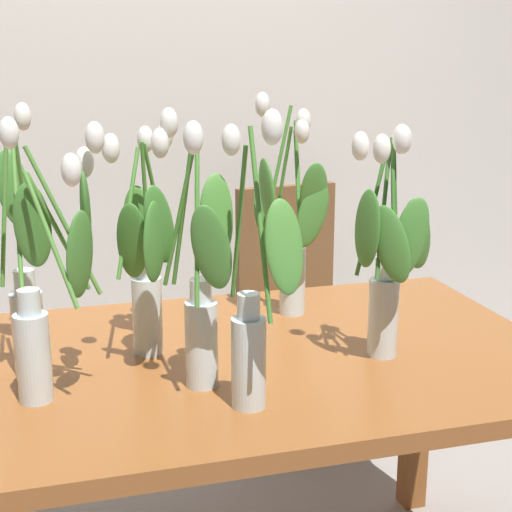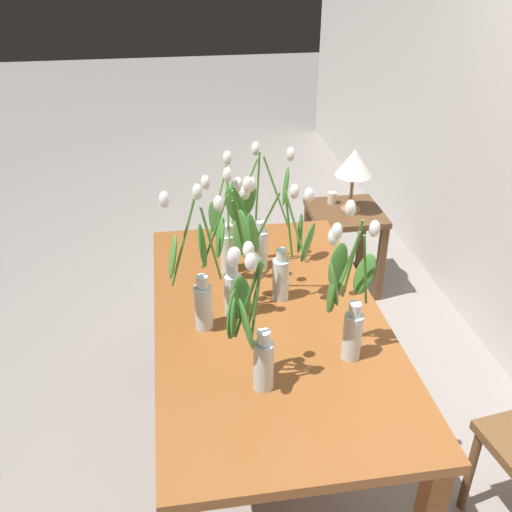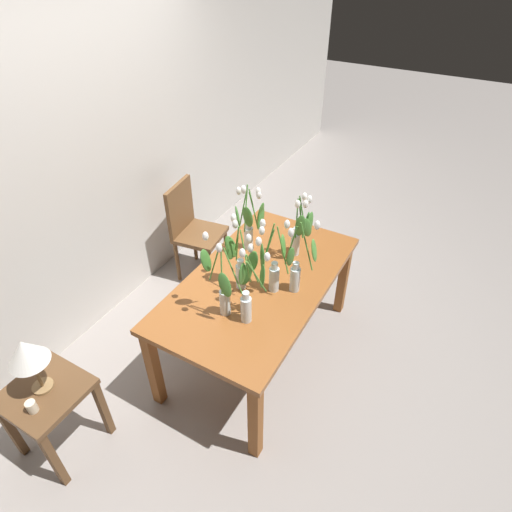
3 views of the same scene
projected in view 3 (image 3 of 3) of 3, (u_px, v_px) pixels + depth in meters
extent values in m
plane|color=gray|center=(259.00, 349.00, 3.40)|extent=(18.00, 18.00, 0.00)
cube|color=beige|center=(93.00, 155.00, 3.12)|extent=(9.00, 0.10, 2.70)
cube|color=brown|center=(259.00, 281.00, 2.96)|extent=(1.60, 0.90, 0.04)
cube|color=brown|center=(255.00, 421.00, 2.53)|extent=(0.07, 0.07, 0.70)
cube|color=brown|center=(343.00, 279.00, 3.54)|extent=(0.07, 0.07, 0.70)
cube|color=brown|center=(154.00, 368.00, 2.83)|extent=(0.07, 0.07, 0.70)
cube|color=brown|center=(261.00, 251.00, 3.85)|extent=(0.07, 0.07, 0.70)
cylinder|color=silver|center=(241.00, 276.00, 2.83)|extent=(0.07, 0.07, 0.18)
cylinder|color=silver|center=(240.00, 263.00, 2.76)|extent=(0.04, 0.04, 0.05)
cylinder|color=silver|center=(241.00, 280.00, 2.85)|extent=(0.06, 0.06, 0.11)
cylinder|color=#478433|center=(245.00, 252.00, 2.63)|extent=(0.07, 0.10, 0.27)
ellipsoid|color=white|center=(249.00, 238.00, 2.50)|extent=(0.04, 0.04, 0.06)
ellipsoid|color=#427F33|center=(252.00, 261.00, 2.64)|extent=(0.07, 0.09, 0.18)
cylinder|color=#478433|center=(237.00, 244.00, 2.69)|extent=(0.02, 0.04, 0.28)
ellipsoid|color=white|center=(235.00, 224.00, 2.62)|extent=(0.04, 0.04, 0.06)
ellipsoid|color=#427F33|center=(230.00, 249.00, 2.73)|extent=(0.08, 0.05, 0.17)
cylinder|color=#478433|center=(237.00, 241.00, 2.72)|extent=(0.07, 0.08, 0.28)
ellipsoid|color=white|center=(233.00, 218.00, 2.67)|extent=(0.04, 0.04, 0.06)
ellipsoid|color=#427F33|center=(231.00, 247.00, 2.78)|extent=(0.08, 0.10, 0.18)
cylinder|color=silver|center=(246.00, 309.00, 2.59)|extent=(0.07, 0.07, 0.18)
cylinder|color=silver|center=(246.00, 296.00, 2.52)|extent=(0.04, 0.04, 0.05)
cylinder|color=silver|center=(246.00, 313.00, 2.60)|extent=(0.06, 0.06, 0.11)
cylinder|color=#56933D|center=(248.00, 272.00, 2.49)|extent=(0.11, 0.04, 0.25)
ellipsoid|color=white|center=(251.00, 248.00, 2.45)|extent=(0.04, 0.04, 0.06)
ellipsoid|color=#427F33|center=(246.00, 275.00, 2.56)|extent=(0.06, 0.11, 0.18)
cylinder|color=#56933D|center=(257.00, 277.00, 2.45)|extent=(0.09, 0.09, 0.25)
ellipsoid|color=white|center=(267.00, 257.00, 2.38)|extent=(0.04, 0.04, 0.06)
ellipsoid|color=#427F33|center=(262.00, 276.00, 2.50)|extent=(0.08, 0.07, 0.17)
cylinder|color=#56933D|center=(252.00, 269.00, 2.47)|extent=(0.13, 0.02, 0.30)
ellipsoid|color=white|center=(259.00, 241.00, 2.42)|extent=(0.04, 0.04, 0.06)
ellipsoid|color=#427F33|center=(252.00, 262.00, 2.50)|extent=(0.03, 0.11, 0.18)
cylinder|color=silver|center=(249.00, 238.00, 3.18)|extent=(0.07, 0.07, 0.18)
cylinder|color=silver|center=(248.00, 225.00, 3.11)|extent=(0.04, 0.04, 0.05)
cylinder|color=silver|center=(249.00, 241.00, 3.20)|extent=(0.06, 0.06, 0.11)
cylinder|color=#478433|center=(254.00, 209.00, 3.00)|extent=(0.01, 0.08, 0.30)
ellipsoid|color=white|center=(258.00, 191.00, 2.88)|extent=(0.04, 0.04, 0.06)
ellipsoid|color=#427F33|center=(261.00, 212.00, 3.01)|extent=(0.07, 0.06, 0.17)
cylinder|color=#478433|center=(246.00, 209.00, 2.97)|extent=(0.09, 0.03, 0.34)
ellipsoid|color=white|center=(244.00, 190.00, 2.83)|extent=(0.04, 0.04, 0.06)
ellipsoid|color=#427F33|center=(248.00, 217.00, 2.95)|extent=(0.05, 0.09, 0.18)
cylinder|color=#478433|center=(254.00, 211.00, 3.00)|extent=(0.02, 0.09, 0.28)
ellipsoid|color=white|center=(259.00, 195.00, 2.89)|extent=(0.04, 0.04, 0.06)
ellipsoid|color=#427F33|center=(261.00, 218.00, 3.03)|extent=(0.12, 0.03, 0.18)
cylinder|color=#478433|center=(243.00, 209.00, 3.02)|extent=(0.04, 0.05, 0.29)
ellipsoid|color=white|center=(239.00, 191.00, 2.93)|extent=(0.04, 0.04, 0.06)
ellipsoid|color=#427F33|center=(238.00, 217.00, 3.02)|extent=(0.08, 0.09, 0.18)
cylinder|color=silver|center=(295.00, 279.00, 2.81)|extent=(0.07, 0.07, 0.18)
cylinder|color=silver|center=(296.00, 266.00, 2.74)|extent=(0.04, 0.04, 0.05)
cylinder|color=silver|center=(295.00, 283.00, 2.83)|extent=(0.06, 0.06, 0.11)
cylinder|color=#478433|center=(307.00, 247.00, 2.61)|extent=(0.02, 0.11, 0.34)
ellipsoid|color=white|center=(317.00, 225.00, 2.49)|extent=(0.04, 0.04, 0.06)
ellipsoid|color=#4C8E38|center=(314.00, 250.00, 2.64)|extent=(0.08, 0.06, 0.17)
cylinder|color=#478433|center=(291.00, 246.00, 2.65)|extent=(0.02, 0.07, 0.31)
ellipsoid|color=white|center=(287.00, 224.00, 2.57)|extent=(0.04, 0.04, 0.06)
ellipsoid|color=#4C8E38|center=(283.00, 246.00, 2.64)|extent=(0.08, 0.06, 0.17)
cylinder|color=silver|center=(225.00, 302.00, 2.64)|extent=(0.07, 0.07, 0.18)
cylinder|color=silver|center=(224.00, 288.00, 2.57)|extent=(0.04, 0.04, 0.05)
cylinder|color=silver|center=(225.00, 306.00, 2.65)|extent=(0.06, 0.06, 0.11)
cylinder|color=#56933D|center=(215.00, 263.00, 2.50)|extent=(0.03, 0.12, 0.32)
ellipsoid|color=white|center=(205.00, 236.00, 2.42)|extent=(0.04, 0.04, 0.06)
ellipsoid|color=#427F33|center=(206.00, 261.00, 2.49)|extent=(0.10, 0.05, 0.18)
cylinder|color=#56933D|center=(233.00, 272.00, 2.44)|extent=(0.01, 0.13, 0.31)
ellipsoid|color=white|center=(242.00, 253.00, 2.31)|extent=(0.04, 0.04, 0.06)
ellipsoid|color=#427F33|center=(242.00, 274.00, 2.45)|extent=(0.08, 0.03, 0.17)
cylinder|color=#56933D|center=(222.00, 270.00, 2.44)|extent=(0.04, 0.02, 0.34)
ellipsoid|color=white|center=(219.00, 248.00, 2.32)|extent=(0.04, 0.04, 0.06)
ellipsoid|color=#427F33|center=(225.00, 285.00, 2.45)|extent=(0.05, 0.12, 0.18)
cylinder|color=silver|center=(295.00, 244.00, 3.12)|extent=(0.07, 0.07, 0.18)
cylinder|color=silver|center=(296.00, 231.00, 3.05)|extent=(0.04, 0.04, 0.05)
cylinder|color=silver|center=(295.00, 247.00, 3.14)|extent=(0.06, 0.06, 0.11)
cylinder|color=#3D752D|center=(303.00, 216.00, 2.93)|extent=(0.03, 0.09, 0.29)
ellipsoid|color=white|center=(309.00, 199.00, 2.82)|extent=(0.04, 0.04, 0.06)
ellipsoid|color=#427F33|center=(310.00, 223.00, 2.96)|extent=(0.11, 0.04, 0.18)
cylinder|color=#3D752D|center=(301.00, 219.00, 2.93)|extent=(0.06, 0.08, 0.27)
ellipsoid|color=white|center=(306.00, 204.00, 2.81)|extent=(0.04, 0.04, 0.06)
ellipsoid|color=#427F33|center=(307.00, 228.00, 2.94)|extent=(0.11, 0.08, 0.18)
cylinder|color=#3D752D|center=(297.00, 219.00, 2.93)|extent=(0.08, 0.04, 0.27)
ellipsoid|color=white|center=(298.00, 204.00, 2.81)|extent=(0.04, 0.04, 0.06)
ellipsoid|color=#427F33|center=(300.00, 226.00, 2.91)|extent=(0.05, 0.08, 0.17)
cylinder|color=#3D752D|center=(301.00, 215.00, 2.96)|extent=(0.01, 0.04, 0.29)
ellipsoid|color=white|center=(305.00, 197.00, 2.86)|extent=(0.04, 0.04, 0.06)
ellipsoid|color=#427F33|center=(307.00, 220.00, 3.00)|extent=(0.11, 0.06, 0.18)
cylinder|color=silver|center=(274.00, 279.00, 2.81)|extent=(0.07, 0.07, 0.18)
cylinder|color=silver|center=(274.00, 266.00, 2.74)|extent=(0.04, 0.04, 0.05)
cylinder|color=silver|center=(274.00, 283.00, 2.83)|extent=(0.06, 0.06, 0.11)
cylinder|color=#478433|center=(268.00, 246.00, 2.64)|extent=(0.05, 0.07, 0.33)
ellipsoid|color=white|center=(263.00, 223.00, 2.53)|extent=(0.04, 0.04, 0.06)
ellipsoid|color=#427F33|center=(262.00, 253.00, 2.63)|extent=(0.10, 0.08, 0.18)
cylinder|color=#478433|center=(268.00, 249.00, 2.64)|extent=(0.06, 0.06, 0.29)
ellipsoid|color=white|center=(262.00, 231.00, 2.54)|extent=(0.04, 0.04, 0.06)
ellipsoid|color=#427F33|center=(263.00, 259.00, 2.64)|extent=(0.07, 0.06, 0.17)
cylinder|color=#478433|center=(283.00, 251.00, 2.61)|extent=(0.04, 0.11, 0.31)
ellipsoid|color=white|center=(291.00, 232.00, 2.48)|extent=(0.04, 0.04, 0.06)
ellipsoid|color=#427F33|center=(291.00, 257.00, 2.62)|extent=(0.11, 0.05, 0.18)
cube|color=brown|center=(200.00, 235.00, 3.88)|extent=(0.45, 0.45, 0.04)
cylinder|color=brown|center=(226.00, 249.00, 4.10)|extent=(0.04, 0.04, 0.43)
cylinder|color=brown|center=(210.00, 270.00, 3.85)|extent=(0.04, 0.04, 0.43)
cylinder|color=brown|center=(195.00, 241.00, 4.20)|extent=(0.04, 0.04, 0.43)
cylinder|color=brown|center=(177.00, 261.00, 3.94)|extent=(0.04, 0.04, 0.43)
cube|color=brown|center=(180.00, 207.00, 3.78)|extent=(0.40, 0.09, 0.46)
cube|color=brown|center=(45.00, 392.00, 2.47)|extent=(0.44, 0.44, 0.04)
cube|color=brown|center=(54.00, 460.00, 2.43)|extent=(0.04, 0.04, 0.51)
cube|color=brown|center=(103.00, 408.00, 2.70)|extent=(0.04, 0.04, 0.51)
cube|color=brown|center=(11.00, 430.00, 2.58)|extent=(0.04, 0.04, 0.51)
cube|color=brown|center=(62.00, 383.00, 2.84)|extent=(0.04, 0.04, 0.51)
cylinder|color=olive|center=(43.00, 386.00, 2.47)|extent=(0.12, 0.12, 0.02)
cylinder|color=olive|center=(37.00, 374.00, 2.40)|extent=(0.02, 0.02, 0.22)
cone|color=silver|center=(25.00, 352.00, 2.28)|extent=(0.22, 0.22, 0.16)
cylinder|color=beige|center=(32.00, 407.00, 2.33)|extent=(0.06, 0.06, 0.07)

